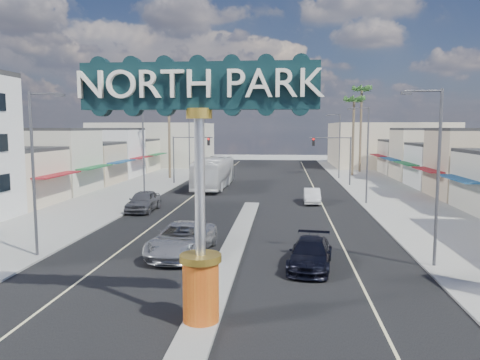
% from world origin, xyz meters
% --- Properties ---
extents(ground, '(160.00, 160.00, 0.00)m').
position_xyz_m(ground, '(0.00, 30.00, 0.00)').
color(ground, gray).
rests_on(ground, ground).
extents(road, '(20.00, 120.00, 0.01)m').
position_xyz_m(road, '(0.00, 30.00, 0.01)').
color(road, black).
rests_on(road, ground).
extents(median_island, '(1.30, 30.00, 0.16)m').
position_xyz_m(median_island, '(0.00, 14.00, 0.08)').
color(median_island, gray).
rests_on(median_island, ground).
extents(sidewalk_left, '(8.00, 120.00, 0.12)m').
position_xyz_m(sidewalk_left, '(-14.00, 30.00, 0.06)').
color(sidewalk_left, gray).
rests_on(sidewalk_left, ground).
extents(sidewalk_right, '(8.00, 120.00, 0.12)m').
position_xyz_m(sidewalk_right, '(14.00, 30.00, 0.06)').
color(sidewalk_right, gray).
rests_on(sidewalk_right, ground).
extents(storefront_row_left, '(12.00, 42.00, 6.00)m').
position_xyz_m(storefront_row_left, '(-24.00, 43.00, 3.00)').
color(storefront_row_left, beige).
rests_on(storefront_row_left, ground).
extents(storefront_row_right, '(12.00, 42.00, 6.00)m').
position_xyz_m(storefront_row_right, '(24.00, 43.00, 3.00)').
color(storefront_row_right, '#B7B29E').
rests_on(storefront_row_right, ground).
extents(backdrop_far_left, '(20.00, 20.00, 8.00)m').
position_xyz_m(backdrop_far_left, '(-22.00, 75.00, 4.00)').
color(backdrop_far_left, '#B7B29E').
rests_on(backdrop_far_left, ground).
extents(backdrop_far_right, '(20.00, 20.00, 8.00)m').
position_xyz_m(backdrop_far_right, '(22.00, 75.00, 4.00)').
color(backdrop_far_right, beige).
rests_on(backdrop_far_right, ground).
extents(gateway_sign, '(8.20, 1.50, 9.15)m').
position_xyz_m(gateway_sign, '(0.00, 1.98, 5.93)').
color(gateway_sign, red).
rests_on(gateway_sign, median_island).
extents(traffic_signal_left, '(5.09, 0.45, 6.00)m').
position_xyz_m(traffic_signal_left, '(-9.18, 43.99, 4.27)').
color(traffic_signal_left, '#47474C').
rests_on(traffic_signal_left, ground).
extents(traffic_signal_right, '(5.09, 0.45, 6.00)m').
position_xyz_m(traffic_signal_right, '(9.18, 43.99, 4.27)').
color(traffic_signal_right, '#47474C').
rests_on(traffic_signal_right, ground).
extents(streetlight_l_near, '(2.03, 0.22, 9.00)m').
position_xyz_m(streetlight_l_near, '(-10.43, 10.00, 5.07)').
color(streetlight_l_near, '#47474C').
rests_on(streetlight_l_near, ground).
extents(streetlight_l_mid, '(2.03, 0.22, 9.00)m').
position_xyz_m(streetlight_l_mid, '(-10.43, 30.00, 5.07)').
color(streetlight_l_mid, '#47474C').
rests_on(streetlight_l_mid, ground).
extents(streetlight_l_far, '(2.03, 0.22, 9.00)m').
position_xyz_m(streetlight_l_far, '(-10.43, 52.00, 5.07)').
color(streetlight_l_far, '#47474C').
rests_on(streetlight_l_far, ground).
extents(streetlight_r_near, '(2.03, 0.22, 9.00)m').
position_xyz_m(streetlight_r_near, '(10.43, 10.00, 5.07)').
color(streetlight_r_near, '#47474C').
rests_on(streetlight_r_near, ground).
extents(streetlight_r_mid, '(2.03, 0.22, 9.00)m').
position_xyz_m(streetlight_r_mid, '(10.43, 30.00, 5.07)').
color(streetlight_r_mid, '#47474C').
rests_on(streetlight_r_mid, ground).
extents(streetlight_r_far, '(2.03, 0.22, 9.00)m').
position_xyz_m(streetlight_r_far, '(10.43, 52.00, 5.07)').
color(streetlight_r_far, '#47474C').
rests_on(streetlight_r_far, ground).
extents(palm_left_far, '(2.60, 2.60, 13.10)m').
position_xyz_m(palm_left_far, '(-13.00, 50.00, 11.50)').
color(palm_left_far, brown).
rests_on(palm_left_far, ground).
extents(palm_right_mid, '(2.60, 2.60, 12.10)m').
position_xyz_m(palm_right_mid, '(13.00, 56.00, 10.60)').
color(palm_right_mid, brown).
rests_on(palm_right_mid, ground).
extents(palm_right_far, '(2.60, 2.60, 14.10)m').
position_xyz_m(palm_right_far, '(15.00, 62.00, 12.39)').
color(palm_right_far, brown).
rests_on(palm_right_far, ground).
extents(suv_left, '(3.31, 6.54, 1.77)m').
position_xyz_m(suv_left, '(-2.72, 11.17, 0.89)').
color(suv_left, '#A5A6AA').
rests_on(suv_left, ground).
extents(suv_right, '(2.70, 5.27, 1.47)m').
position_xyz_m(suv_right, '(4.31, 9.37, 0.73)').
color(suv_right, black).
rests_on(suv_right, ground).
extents(car_parked_left, '(2.09, 5.18, 1.76)m').
position_xyz_m(car_parked_left, '(-9.00, 24.46, 0.88)').
color(car_parked_left, '#5D5C60').
rests_on(car_parked_left, ground).
extents(car_parked_right, '(1.55, 4.29, 1.41)m').
position_xyz_m(car_parked_right, '(5.60, 30.13, 0.70)').
color(car_parked_right, silver).
rests_on(car_parked_right, ground).
extents(city_bus, '(3.31, 13.13, 3.64)m').
position_xyz_m(city_bus, '(-5.34, 40.41, 1.82)').
color(city_bus, silver).
rests_on(city_bus, ground).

